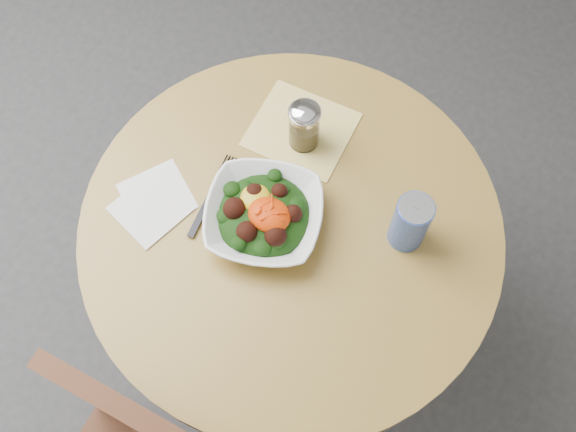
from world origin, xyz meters
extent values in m
plane|color=#323235|center=(0.00, 0.00, 0.00)|extent=(6.00, 6.00, 0.00)
cylinder|color=black|center=(0.00, 0.00, 0.01)|extent=(0.52, 0.52, 0.03)
cylinder|color=black|center=(0.00, 0.00, 0.35)|extent=(0.10, 0.10, 0.71)
cylinder|color=gold|center=(0.00, 0.00, 0.73)|extent=(0.90, 0.90, 0.04)
cylinder|color=#593019|center=(-0.22, -0.49, 0.20)|extent=(0.04, 0.04, 0.40)
cube|color=#593019|center=(-0.05, -0.48, 0.65)|extent=(0.39, 0.04, 0.46)
cube|color=#DFB10B|center=(-0.09, 0.22, 0.75)|extent=(0.22, 0.21, 0.00)
cube|color=white|center=(-0.29, -0.08, 0.75)|extent=(0.19, 0.19, 0.00)
cube|color=white|center=(-0.28, -0.11, 0.75)|extent=(0.17, 0.17, 0.00)
imported|color=white|center=(-0.05, -0.02, 0.78)|extent=(0.31, 0.31, 0.06)
ellipsoid|color=black|center=(-0.05, -0.02, 0.78)|extent=(0.20, 0.20, 0.07)
ellipsoid|color=gold|center=(-0.08, -0.01, 0.81)|extent=(0.06, 0.06, 0.02)
ellipsoid|color=#F93805|center=(-0.03, -0.03, 0.81)|extent=(0.09, 0.08, 0.04)
cube|color=black|center=(-0.18, -0.06, 0.76)|extent=(0.03, 0.13, 0.00)
cube|color=black|center=(-0.19, 0.04, 0.76)|extent=(0.03, 0.07, 0.00)
cylinder|color=silver|center=(-0.07, 0.19, 0.80)|extent=(0.07, 0.07, 0.10)
cylinder|color=#9A8348|center=(-0.07, 0.19, 0.78)|extent=(0.06, 0.06, 0.06)
cylinder|color=silver|center=(-0.07, 0.19, 0.86)|extent=(0.07, 0.07, 0.01)
ellipsoid|color=silver|center=(-0.07, 0.19, 0.87)|extent=(0.07, 0.07, 0.03)
cylinder|color=#0D2395|center=(0.22, 0.09, 0.82)|extent=(0.07, 0.07, 0.14)
cylinder|color=silver|center=(0.22, 0.09, 0.89)|extent=(0.07, 0.07, 0.00)
cube|color=silver|center=(0.23, 0.10, 0.89)|extent=(0.02, 0.02, 0.00)
camera|label=1|loc=(0.26, -0.49, 1.99)|focal=40.00mm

